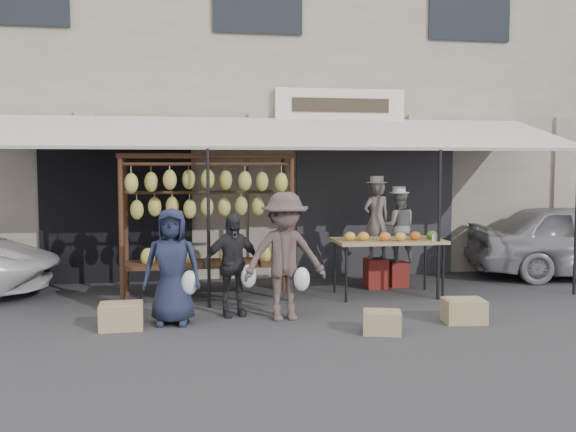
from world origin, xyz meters
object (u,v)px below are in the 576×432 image
Objects in this scene: vendor_right at (399,226)px; customer_mid at (232,265)px; customer_right at (285,256)px; customer_left at (172,266)px; crate_near_b at (464,311)px; banana_rack at (207,198)px; produce_table at (389,241)px; vendor_left at (376,220)px; crate_near_a at (382,322)px; crate_far at (121,316)px.

customer_mid is at bearing 42.94° from vendor_right.
customer_right is (-2.28, -2.02, -0.17)m from vendor_right.
customer_left reaches higher than crate_near_b.
banana_rack is 1.77m from customer_left.
produce_table is 0.89m from vendor_right.
crate_near_b is at bearing -1.07° from customer_left.
banana_rack is 1.52× the size of customer_right.
customer_right is (-1.86, -1.92, -0.30)m from vendor_left.
produce_table is 1.40× the size of vendor_right.
crate_near_a is at bearing -43.61° from customer_right.
crate_far is (-1.16, -1.62, -1.41)m from banana_rack.
crate_near_a is (-0.79, -2.15, -0.73)m from produce_table.
produce_table is 1.20× the size of customer_mid.
customer_right is (0.96, -1.48, -0.71)m from banana_rack.
vendor_right is 3.05m from customer_right.
vendor_right is at bearing 38.06° from customer_right.
banana_rack is at bearing 119.57° from customer_right.
customer_mid is (-2.54, -1.58, -0.45)m from vendor_left.
customer_right is at bearing 139.86° from crate_near_a.
banana_rack is 1.98× the size of vendor_left.
customer_right is at bearing -56.96° from banana_rack.
vendor_left is 3.10m from crate_near_a.
crate_far is (-1.44, -0.48, -0.55)m from customer_mid.
customer_right is at bearing -38.57° from customer_mid.
banana_rack is 5.01× the size of crate_near_b.
vendor_left is (2.82, 0.45, -0.41)m from banana_rack.
crate_far reaches higher than crate_near_a.
banana_rack is at bearing -1.46° from vendor_left.
banana_rack is 4.09m from crate_near_b.
customer_right is at bearing 35.56° from vendor_left.
vendor_left reaches higher than customer_right.
customer_right is at bearing -145.87° from produce_table.
produce_table is at bearing 74.13° from vendor_right.
customer_left reaches higher than customer_mid.
banana_rack reaches higher than crate_far.
crate_far is at bearing -160.63° from produce_table.
crate_far reaches higher than crate_near_b.
banana_rack is at bearing 22.86° from vendor_right.
customer_left is at bearing 19.62° from vendor_left.
vendor_right is 0.71× the size of customer_right.
produce_table is 1.30× the size of vendor_left.
crate_near_b is at bearing -31.96° from banana_rack.
customer_left reaches higher than produce_table.
vendor_left is at bearing 27.44° from crate_far.
customer_mid is (0.80, 0.35, -0.05)m from customer_left.
crate_near_a is (-1.22, -2.92, -0.89)m from vendor_right.
customer_right is at bearing 54.92° from vendor_right.
crate_far is (-4.41, 0.41, 0.01)m from crate_near_b.
customer_mid is at bearing 21.51° from vendor_left.
customer_left is 0.88m from customer_mid.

